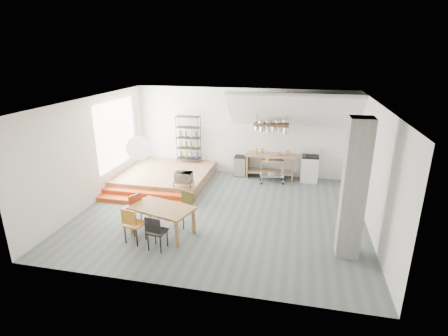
% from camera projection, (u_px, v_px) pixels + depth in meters
% --- Properties ---
extents(floor, '(8.00, 8.00, 0.00)m').
position_uv_depth(floor, '(222.00, 212.00, 10.19)').
color(floor, '#555F63').
rests_on(floor, ground).
extents(wall_back, '(8.00, 0.04, 3.20)m').
position_uv_depth(wall_back, '(242.00, 132.00, 12.91)').
color(wall_back, silver).
rests_on(wall_back, ground).
extents(wall_left, '(0.04, 7.00, 3.20)m').
position_uv_depth(wall_left, '(92.00, 151.00, 10.49)').
color(wall_left, silver).
rests_on(wall_left, ground).
extents(wall_right, '(0.04, 7.00, 3.20)m').
position_uv_depth(wall_right, '(375.00, 170.00, 8.87)').
color(wall_right, silver).
rests_on(wall_right, ground).
extents(ceiling, '(8.00, 7.00, 0.02)m').
position_uv_depth(ceiling, '(222.00, 102.00, 9.16)').
color(ceiling, white).
rests_on(ceiling, wall_back).
extents(slope_ceiling, '(4.40, 1.44, 1.32)m').
position_uv_depth(slope_ceiling, '(293.00, 111.00, 11.69)').
color(slope_ceiling, white).
rests_on(slope_ceiling, wall_back).
extents(window_pane, '(0.02, 2.50, 2.20)m').
position_uv_depth(window_pane, '(117.00, 134.00, 11.80)').
color(window_pane, white).
rests_on(window_pane, wall_left).
extents(platform, '(3.00, 3.00, 0.40)m').
position_uv_depth(platform, '(166.00, 176.00, 12.48)').
color(platform, '#966B4B').
rests_on(platform, ground).
extents(step_lower, '(3.00, 0.35, 0.13)m').
position_uv_depth(step_lower, '(143.00, 202.00, 10.72)').
color(step_lower, '#C54917').
rests_on(step_lower, ground).
extents(step_upper, '(3.00, 0.35, 0.27)m').
position_uv_depth(step_upper, '(147.00, 195.00, 11.03)').
color(step_upper, '#C54917').
rests_on(step_upper, ground).
extents(concrete_column, '(0.50, 0.50, 3.20)m').
position_uv_depth(concrete_column, '(354.00, 190.00, 7.62)').
color(concrete_column, gray).
rests_on(concrete_column, ground).
extents(kitchen_counter, '(1.80, 0.60, 0.91)m').
position_uv_depth(kitchen_counter, '(270.00, 162.00, 12.68)').
color(kitchen_counter, '#966B4B').
rests_on(kitchen_counter, ground).
extents(stove, '(0.60, 0.60, 1.18)m').
position_uv_depth(stove, '(309.00, 168.00, 12.45)').
color(stove, white).
rests_on(stove, ground).
extents(pot_rack, '(1.20, 0.50, 1.43)m').
position_uv_depth(pot_rack, '(272.00, 127.00, 12.03)').
color(pot_rack, '#402719').
rests_on(pot_rack, ceiling).
extents(wire_shelving, '(0.88, 0.38, 1.80)m').
position_uv_depth(wire_shelving, '(189.00, 138.00, 13.13)').
color(wire_shelving, black).
rests_on(wire_shelving, platform).
extents(microwave_shelf, '(0.60, 0.40, 0.16)m').
position_uv_depth(microwave_shelf, '(184.00, 182.00, 10.99)').
color(microwave_shelf, '#966B4B').
rests_on(microwave_shelf, platform).
extents(paper_lantern, '(0.60, 0.60, 0.60)m').
position_uv_depth(paper_lantern, '(139.00, 148.00, 8.57)').
color(paper_lantern, white).
rests_on(paper_lantern, ceiling).
extents(dining_table, '(1.75, 1.27, 0.74)m').
position_uv_depth(dining_table, '(162.00, 210.00, 8.80)').
color(dining_table, olive).
rests_on(dining_table, ground).
extents(chair_mustard, '(0.51, 0.51, 0.94)m').
position_uv_depth(chair_mustard, '(132.00, 223.00, 8.39)').
color(chair_mustard, '#A2681B').
rests_on(chair_mustard, ground).
extents(chair_black, '(0.45, 0.45, 0.89)m').
position_uv_depth(chair_black, '(155.00, 230.00, 8.09)').
color(chair_black, black).
rests_on(chair_black, ground).
extents(chair_olive, '(0.56, 0.56, 0.92)m').
position_uv_depth(chair_olive, '(185.00, 205.00, 9.34)').
color(chair_olive, brown).
rests_on(chair_olive, ground).
extents(chair_red, '(0.56, 0.56, 0.93)m').
position_uv_depth(chair_red, '(133.00, 206.00, 9.25)').
color(chair_red, red).
rests_on(chair_red, ground).
extents(rolling_cart, '(0.89, 0.60, 0.81)m').
position_uv_depth(rolling_cart, '(272.00, 169.00, 12.28)').
color(rolling_cart, silver).
rests_on(rolling_cart, ground).
extents(mini_fridge, '(0.44, 0.44, 0.75)m').
position_uv_depth(mini_fridge, '(241.00, 166.00, 13.03)').
color(mini_fridge, black).
rests_on(mini_fridge, ground).
extents(microwave, '(0.56, 0.40, 0.30)m').
position_uv_depth(microwave, '(183.00, 177.00, 10.94)').
color(microwave, beige).
rests_on(microwave, microwave_shelf).
extents(bowl, '(0.26, 0.26, 0.05)m').
position_uv_depth(bowl, '(279.00, 155.00, 12.47)').
color(bowl, silver).
rests_on(bowl, kitchen_counter).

